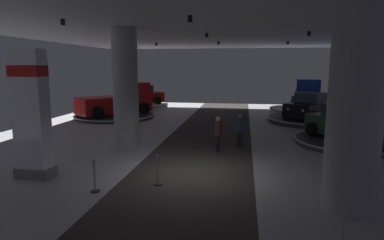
{
  "coord_description": "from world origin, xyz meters",
  "views": [
    {
      "loc": [
        1.8,
        -10.98,
        3.78
      ],
      "look_at": [
        -0.47,
        3.08,
        1.4
      ],
      "focal_mm": 30.39,
      "sensor_mm": 36.0,
      "label": 1
    }
  ],
  "objects_px": {
    "visitor_walking_far": "(240,129)",
    "pickup_truck_deep_right": "(308,97)",
    "display_platform_deep_left": "(140,106)",
    "display_platform_mid_right": "(348,142)",
    "display_platform_deep_right": "(308,111)",
    "column_right": "(355,107)",
    "display_platform_far_right": "(309,119)",
    "display_car_far_right": "(310,106)",
    "visitor_walking_near": "(218,132)",
    "display_car_mid_right": "(349,124)",
    "column_left": "(126,88)",
    "display_platform_far_left": "(115,116)",
    "display_car_deep_left": "(140,96)",
    "brand_sign_pylon": "(31,113)",
    "pickup_truck_far_left": "(118,101)"
  },
  "relations": [
    {
      "from": "pickup_truck_far_left",
      "to": "visitor_walking_far",
      "type": "distance_m",
      "value": 12.02
    },
    {
      "from": "column_right",
      "to": "pickup_truck_deep_right",
      "type": "xyz_separation_m",
      "value": [
        2.34,
        18.81,
        -1.47
      ]
    },
    {
      "from": "display_car_deep_left",
      "to": "display_platform_far_left",
      "type": "bearing_deg",
      "value": -90.44
    },
    {
      "from": "brand_sign_pylon",
      "to": "column_right",
      "type": "bearing_deg",
      "value": -5.16
    },
    {
      "from": "display_car_deep_left",
      "to": "visitor_walking_near",
      "type": "height_order",
      "value": "display_car_deep_left"
    },
    {
      "from": "display_platform_deep_right",
      "to": "visitor_walking_near",
      "type": "distance_m",
      "value": 14.65
    },
    {
      "from": "display_platform_deep_left",
      "to": "visitor_walking_far",
      "type": "distance_m",
      "value": 16.32
    },
    {
      "from": "display_platform_deep_right",
      "to": "display_platform_mid_right",
      "type": "bearing_deg",
      "value": -90.32
    },
    {
      "from": "display_platform_mid_right",
      "to": "visitor_walking_far",
      "type": "relative_size",
      "value": 3.17
    },
    {
      "from": "display_car_far_right",
      "to": "display_platform_mid_right",
      "type": "height_order",
      "value": "display_car_far_right"
    },
    {
      "from": "display_platform_deep_right",
      "to": "pickup_truck_deep_right",
      "type": "height_order",
      "value": "pickup_truck_deep_right"
    },
    {
      "from": "column_right",
      "to": "visitor_walking_near",
      "type": "relative_size",
      "value": 3.46
    },
    {
      "from": "column_left",
      "to": "display_car_far_right",
      "type": "bearing_deg",
      "value": 40.44
    },
    {
      "from": "display_platform_far_right",
      "to": "visitor_walking_far",
      "type": "xyz_separation_m",
      "value": [
        -4.57,
        -7.9,
        0.73
      ]
    },
    {
      "from": "display_platform_mid_right",
      "to": "visitor_walking_near",
      "type": "xyz_separation_m",
      "value": [
        -6.17,
        -2.33,
        0.76
      ]
    },
    {
      "from": "display_platform_mid_right",
      "to": "pickup_truck_deep_right",
      "type": "bearing_deg",
      "value": 89.44
    },
    {
      "from": "display_car_far_right",
      "to": "pickup_truck_far_left",
      "type": "height_order",
      "value": "pickup_truck_far_left"
    },
    {
      "from": "display_car_far_right",
      "to": "visitor_walking_near",
      "type": "bearing_deg",
      "value": -122.3
    },
    {
      "from": "column_right",
      "to": "display_platform_far_left",
      "type": "relative_size",
      "value": 0.94
    },
    {
      "from": "display_platform_deep_left",
      "to": "display_platform_mid_right",
      "type": "distance_m",
      "value": 18.76
    },
    {
      "from": "visitor_walking_far",
      "to": "display_platform_deep_left",
      "type": "bearing_deg",
      "value": 124.62
    },
    {
      "from": "column_left",
      "to": "visitor_walking_far",
      "type": "relative_size",
      "value": 3.46
    },
    {
      "from": "column_right",
      "to": "brand_sign_pylon",
      "type": "distance_m",
      "value": 9.88
    },
    {
      "from": "display_platform_far_right",
      "to": "display_car_far_right",
      "type": "height_order",
      "value": "display_car_far_right"
    },
    {
      "from": "display_car_mid_right",
      "to": "visitor_walking_near",
      "type": "bearing_deg",
      "value": -159.09
    },
    {
      "from": "column_right",
      "to": "column_left",
      "type": "bearing_deg",
      "value": 145.95
    },
    {
      "from": "display_platform_far_right",
      "to": "visitor_walking_far",
      "type": "distance_m",
      "value": 9.16
    },
    {
      "from": "pickup_truck_far_left",
      "to": "display_platform_far_left",
      "type": "bearing_deg",
      "value": -129.93
    },
    {
      "from": "display_platform_deep_right",
      "to": "visitor_walking_far",
      "type": "distance_m",
      "value": 13.49
    },
    {
      "from": "column_right",
      "to": "display_car_mid_right",
      "type": "distance_m",
      "value": 8.1
    },
    {
      "from": "display_platform_far_right",
      "to": "display_car_deep_left",
      "type": "relative_size",
      "value": 1.24
    },
    {
      "from": "brand_sign_pylon",
      "to": "pickup_truck_far_left",
      "type": "distance_m",
      "value": 13.31
    },
    {
      "from": "column_left",
      "to": "column_right",
      "type": "distance_m",
      "value": 9.99
    },
    {
      "from": "display_platform_deep_left",
      "to": "display_car_deep_left",
      "type": "relative_size",
      "value": 1.15
    },
    {
      "from": "display_platform_deep_left",
      "to": "column_left",
      "type": "bearing_deg",
      "value": -74.11
    },
    {
      "from": "display_platform_far_right",
      "to": "display_platform_mid_right",
      "type": "bearing_deg",
      "value": -84.28
    },
    {
      "from": "display_platform_far_left",
      "to": "display_car_deep_left",
      "type": "distance_m",
      "value": 5.89
    },
    {
      "from": "display_car_deep_left",
      "to": "brand_sign_pylon",
      "type": "bearing_deg",
      "value": -82.71
    },
    {
      "from": "display_platform_deep_right",
      "to": "visitor_walking_far",
      "type": "relative_size",
      "value": 3.82
    },
    {
      "from": "display_platform_far_left",
      "to": "display_platform_mid_right",
      "type": "xyz_separation_m",
      "value": [
        14.49,
        -6.15,
        0.01
      ]
    },
    {
      "from": "display_platform_deep_right",
      "to": "display_platform_deep_left",
      "type": "relative_size",
      "value": 1.17
    },
    {
      "from": "pickup_truck_deep_right",
      "to": "display_platform_deep_left",
      "type": "bearing_deg",
      "value": 177.25
    },
    {
      "from": "visitor_walking_far",
      "to": "display_platform_deep_right",
      "type": "bearing_deg",
      "value": 66.96
    },
    {
      "from": "column_right",
      "to": "display_car_deep_left",
      "type": "height_order",
      "value": "column_right"
    },
    {
      "from": "column_right",
      "to": "visitor_walking_far",
      "type": "relative_size",
      "value": 3.46
    },
    {
      "from": "column_right",
      "to": "display_platform_deep_right",
      "type": "height_order",
      "value": "column_right"
    },
    {
      "from": "visitor_walking_near",
      "to": "visitor_walking_far",
      "type": "xyz_separation_m",
      "value": [
        0.96,
        0.84,
        0.0
      ]
    },
    {
      "from": "display_car_mid_right",
      "to": "display_car_far_right",
      "type": "bearing_deg",
      "value": 95.42
    },
    {
      "from": "visitor_walking_far",
      "to": "pickup_truck_deep_right",
      "type": "bearing_deg",
      "value": 67.29
    },
    {
      "from": "column_left",
      "to": "display_platform_mid_right",
      "type": "relative_size",
      "value": 1.09
    }
  ]
}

